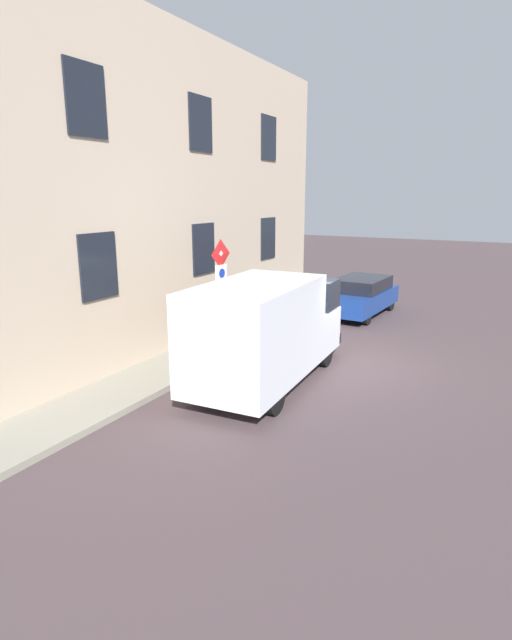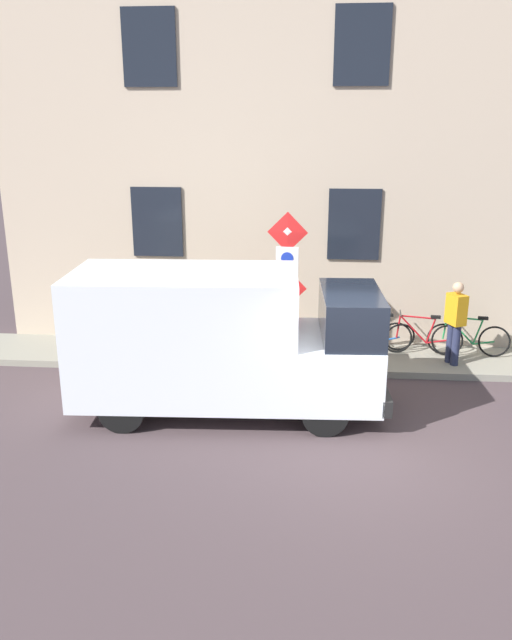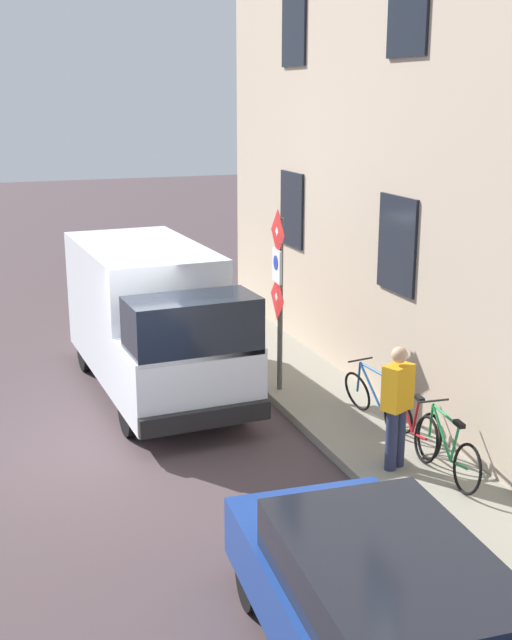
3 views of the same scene
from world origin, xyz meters
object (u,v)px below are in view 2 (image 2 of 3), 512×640
object	(u,v)px
bicycle_red	(421,337)
bicycle_blue	(375,336)
sign_post_stacked	(287,273)
pedestrian	(455,320)
bicycle_green	(468,338)
delivery_van	(221,339)

from	to	relation	value
bicycle_red	bicycle_blue	xyz separation A→B (m)	(-0.00, 0.97, 0.00)
sign_post_stacked	pedestrian	distance (m)	3.55
pedestrian	bicycle_blue	bearing A→B (deg)	-43.88
bicycle_green	pedestrian	size ratio (longest dim) A/B	1.00
sign_post_stacked	bicycle_green	distance (m)	4.23
bicycle_blue	pedestrian	bearing A→B (deg)	152.18
bicycle_green	bicycle_blue	world-z (taller)	same
delivery_van	bicycle_green	size ratio (longest dim) A/B	3.16
sign_post_stacked	pedestrian	bearing A→B (deg)	-83.63
delivery_van	pedestrian	bearing A→B (deg)	24.56
sign_post_stacked	bicycle_blue	bearing A→B (deg)	-63.95
bicycle_blue	pedestrian	world-z (taller)	pedestrian
delivery_van	bicycle_red	bearing A→B (deg)	33.24
pedestrian	bicycle_green	bearing A→B (deg)	-152.93
delivery_van	bicycle_blue	bearing A→B (deg)	41.28
sign_post_stacked	bicycle_blue	distance (m)	2.60
bicycle_red	pedestrian	bearing A→B (deg)	140.20
sign_post_stacked	pedestrian	world-z (taller)	sign_post_stacked
bicycle_green	bicycle_blue	distance (m)	1.95
bicycle_blue	bicycle_green	bearing A→B (deg)	171.80
bicycle_red	sign_post_stacked	bearing A→B (deg)	23.00
sign_post_stacked	bicycle_blue	xyz separation A→B (m)	(0.92, -1.88, -1.55)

